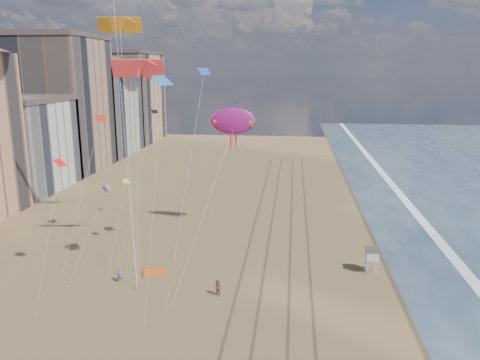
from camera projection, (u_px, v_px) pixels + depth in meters
name	position (u px, v px, depth m)	size (l,w,h in m)	color
wet_sand	(397.00, 226.00, 66.21)	(260.00, 260.00, 0.00)	#42301E
foam	(428.00, 227.00, 65.75)	(260.00, 260.00, 0.00)	white
tracks	(279.00, 247.00, 58.38)	(7.68, 120.00, 0.01)	brown
buildings	(48.00, 110.00, 95.02)	(34.72, 131.35, 29.00)	#C6B284
lifeguard_stand	(372.00, 254.00, 50.61)	(1.55, 1.55, 2.80)	silver
grounded_kite	(155.00, 272.00, 51.03)	(2.48, 1.58, 0.28)	#FF6115
show_kite	(233.00, 121.00, 60.03)	(5.10, 10.77, 24.98)	#92166A
kite_flyer_a	(120.00, 275.00, 48.77)	(0.56, 0.37, 1.54)	slate
kite_flyer_b	(218.00, 288.00, 45.76)	(0.81, 0.63, 1.67)	brown
parafoils	(122.00, 18.00, 52.11)	(10.23, 10.25, 12.87)	black
small_kites	(135.00, 118.00, 49.54)	(15.41, 20.13, 13.48)	blue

